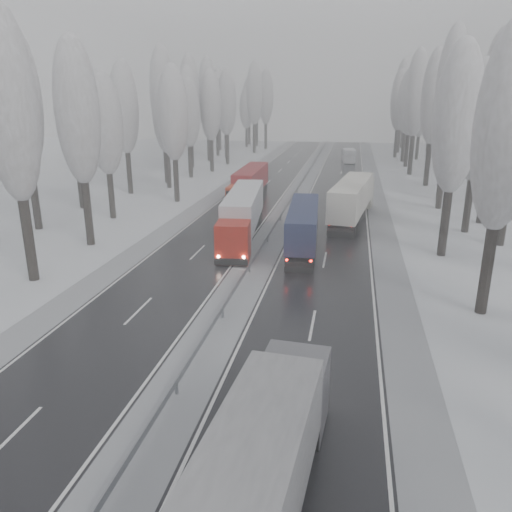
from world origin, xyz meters
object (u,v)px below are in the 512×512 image
(truck_cream_box, at_px, (353,197))
(truck_red_red, at_px, (249,183))
(box_truck_distant, at_px, (349,155))
(truck_red_white, at_px, (243,213))
(truck_grey_tarp, at_px, (244,511))
(truck_blue_box, at_px, (304,222))

(truck_cream_box, distance_m, truck_red_red, 14.66)
(box_truck_distant, xyz_separation_m, truck_red_white, (-8.66, -57.07, 1.10))
(truck_grey_tarp, xyz_separation_m, truck_cream_box, (2.52, 41.67, 0.16))
(truck_blue_box, xyz_separation_m, box_truck_distant, (3.05, 58.34, -0.84))
(truck_grey_tarp, xyz_separation_m, truck_red_red, (-9.93, 49.40, -0.04))
(truck_blue_box, height_order, box_truck_distant, truck_blue_box)
(truck_cream_box, height_order, box_truck_distant, truck_cream_box)
(box_truck_distant, bearing_deg, truck_cream_box, -94.62)
(truck_blue_box, height_order, truck_cream_box, truck_cream_box)
(truck_cream_box, bearing_deg, truck_grey_tarp, -85.75)
(truck_blue_box, bearing_deg, truck_red_white, 163.96)
(truck_grey_tarp, height_order, truck_red_red, truck_grey_tarp)
(truck_cream_box, bearing_deg, truck_blue_box, -104.33)
(truck_cream_box, xyz_separation_m, truck_red_red, (-12.45, 7.73, -0.20))
(truck_blue_box, distance_m, truck_red_white, 5.76)
(box_truck_distant, relative_size, truck_red_white, 0.44)
(box_truck_distant, height_order, truck_red_white, truck_red_white)
(truck_blue_box, relative_size, truck_red_red, 0.94)
(truck_cream_box, relative_size, truck_red_red, 1.09)
(truck_red_red, bearing_deg, box_truck_distant, 73.07)
(truck_grey_tarp, bearing_deg, truck_red_red, 105.69)
(truck_grey_tarp, height_order, box_truck_distant, truck_grey_tarp)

